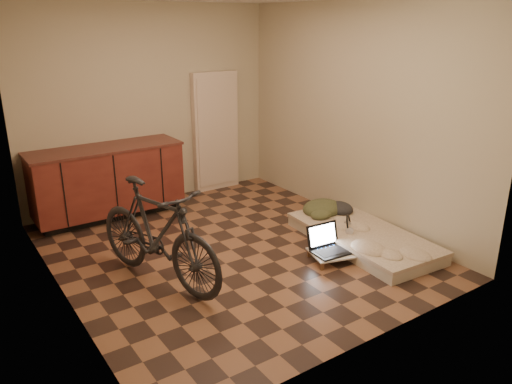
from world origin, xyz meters
TOP-DOWN VIEW (x-y plane):
  - room_shell at (0.00, 0.00)m, footprint 3.50×4.00m
  - cabinets at (-0.75, 1.70)m, footprint 1.84×0.62m
  - appliance_panel at (0.95, 1.94)m, footprint 0.70×0.10m
  - bicycle at (-0.93, -0.21)m, footprint 0.95×1.76m
  - futon at (1.30, -0.69)m, footprint 0.97×1.82m
  - clothing_pile at (1.37, -0.02)m, footprint 0.56×0.48m
  - headphones at (1.18, -0.58)m, footprint 0.34×0.33m
  - lap_desk at (0.80, -0.83)m, footprint 0.66×0.52m
  - laptop at (0.72, -0.77)m, footprint 0.41×0.37m
  - mouse at (0.98, -0.96)m, footprint 0.07×0.10m

SIDE VIEW (x-z plane):
  - futon at x=1.30m, z-range 0.00..0.15m
  - lap_desk at x=0.80m, z-range 0.04..0.13m
  - mouse at x=0.98m, z-range 0.10..0.13m
  - laptop at x=0.72m, z-range 0.02..0.28m
  - headphones at x=1.18m, z-range 0.15..0.32m
  - clothing_pile at x=1.37m, z-range 0.15..0.37m
  - cabinets at x=-0.75m, z-range 0.01..0.92m
  - bicycle at x=-0.93m, z-range 0.00..1.09m
  - appliance_panel at x=0.95m, z-range 0.00..1.70m
  - room_shell at x=0.00m, z-range 0.00..2.60m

